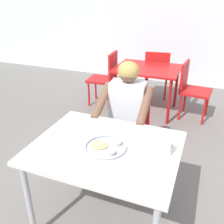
{
  "coord_description": "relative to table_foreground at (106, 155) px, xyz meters",
  "views": [
    {
      "loc": [
        0.7,
        -1.35,
        1.76
      ],
      "look_at": [
        0.05,
        0.29,
        0.89
      ],
      "focal_mm": 40.27,
      "sensor_mm": 36.0,
      "label": 1
    }
  ],
  "objects": [
    {
      "name": "chair_red_far",
      "position": [
        -0.21,
        2.76,
        -0.16
      ],
      "size": [
        0.47,
        0.44,
        0.84
      ],
      "color": "red",
      "rests_on": "ground"
    },
    {
      "name": "ground_plane",
      "position": [
        -0.1,
        -0.04,
        -0.68
      ],
      "size": [
        12.0,
        12.0,
        0.05
      ],
      "primitive_type": "cube",
      "color": "slate"
    },
    {
      "name": "drinking_cup",
      "position": [
        0.43,
        0.07,
        0.13
      ],
      "size": [
        0.07,
        0.07,
        0.09
      ],
      "color": "silver",
      "rests_on": "table_foreground"
    },
    {
      "name": "chair_foreground",
      "position": [
        -0.09,
        0.9,
        -0.19
      ],
      "size": [
        0.41,
        0.46,
        0.82
      ],
      "color": "red",
      "rests_on": "ground"
    },
    {
      "name": "diner_foreground",
      "position": [
        -0.08,
        0.68,
        0.03
      ],
      "size": [
        0.51,
        0.57,
        1.16
      ],
      "color": "#2F2F2F",
      "rests_on": "ground"
    },
    {
      "name": "thali_tray",
      "position": [
        0.01,
        -0.02,
        0.09
      ],
      "size": [
        0.3,
        0.3,
        0.03
      ],
      "color": "#B7BABF",
      "rests_on": "table_foreground"
    },
    {
      "name": "table_foreground",
      "position": [
        0.0,
        0.0,
        0.0
      ],
      "size": [
        1.05,
        0.83,
        0.74
      ],
      "color": "silver",
      "rests_on": "ground"
    },
    {
      "name": "table_background_red",
      "position": [
        -0.24,
        2.19,
        -0.04
      ],
      "size": [
        0.94,
        0.77,
        0.7
      ],
      "color": "red",
      "rests_on": "ground"
    },
    {
      "name": "chair_red_left",
      "position": [
        -0.91,
        2.19,
        -0.16
      ],
      "size": [
        0.44,
        0.41,
        0.88
      ],
      "color": "red",
      "rests_on": "ground"
    },
    {
      "name": "chair_red_right",
      "position": [
        0.41,
        2.21,
        -0.18
      ],
      "size": [
        0.46,
        0.44,
        0.83
      ],
      "color": "red",
      "rests_on": "ground"
    }
  ]
}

